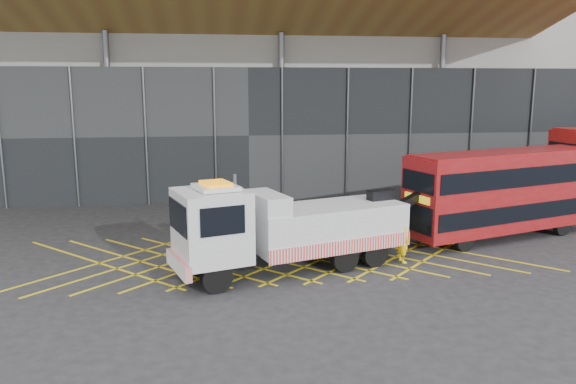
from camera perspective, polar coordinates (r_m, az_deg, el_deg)
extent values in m
plane|color=#242426|center=(23.30, -6.86, -6.69)|extent=(120.00, 120.00, 0.00)
cube|color=yellow|center=(23.72, -18.61, -6.86)|extent=(7.16, 7.16, 0.01)
cube|color=yellow|center=(23.72, -18.61, -6.86)|extent=(7.16, 7.16, 0.01)
cube|color=yellow|center=(23.47, -14.75, -6.83)|extent=(7.16, 7.16, 0.01)
cube|color=yellow|center=(23.47, -14.75, -6.83)|extent=(7.16, 7.16, 0.01)
cube|color=yellow|center=(23.33, -10.82, -6.77)|extent=(7.16, 7.16, 0.01)
cube|color=yellow|center=(23.33, -10.82, -6.77)|extent=(7.16, 7.16, 0.01)
cube|color=yellow|center=(23.30, -6.86, -6.68)|extent=(7.16, 7.16, 0.01)
cube|color=yellow|center=(23.30, -6.86, -6.68)|extent=(7.16, 7.16, 0.01)
cube|color=yellow|center=(23.37, -2.91, -6.55)|extent=(7.16, 7.16, 0.01)
cube|color=yellow|center=(23.37, -2.91, -6.55)|extent=(7.16, 7.16, 0.01)
cube|color=yellow|center=(23.56, 0.99, -6.40)|extent=(7.16, 7.16, 0.01)
cube|color=yellow|center=(23.56, 0.99, -6.40)|extent=(7.16, 7.16, 0.01)
cube|color=yellow|center=(23.85, 4.81, -6.22)|extent=(7.16, 7.16, 0.01)
cube|color=yellow|center=(23.85, 4.81, -6.22)|extent=(7.16, 7.16, 0.01)
cube|color=yellow|center=(24.24, 8.53, -6.02)|extent=(7.16, 7.16, 0.01)
cube|color=yellow|center=(24.24, 8.53, -6.02)|extent=(7.16, 7.16, 0.01)
cube|color=yellow|center=(24.73, 12.10, -5.80)|extent=(7.16, 7.16, 0.01)
cube|color=yellow|center=(24.73, 12.10, -5.80)|extent=(7.16, 7.16, 0.01)
cube|color=yellow|center=(25.31, 15.53, -5.58)|extent=(7.16, 7.16, 0.01)
cube|color=yellow|center=(25.31, 15.53, -5.58)|extent=(7.16, 7.16, 0.01)
cube|color=gray|center=(41.34, -4.86, 13.60)|extent=(55.00, 14.00, 18.00)
cube|color=black|center=(34.13, -4.05, 5.80)|extent=(55.00, 0.80, 8.00)
cylinder|color=#595B60|center=(34.26, -17.62, 7.01)|extent=(0.36, 0.36, 10.00)
cylinder|color=#595B60|center=(34.05, -0.66, 7.50)|extent=(0.36, 0.36, 10.00)
cylinder|color=#595B60|center=(36.68, 15.16, 7.37)|extent=(0.36, 0.36, 10.00)
cube|color=black|center=(21.59, 0.77, -6.13)|extent=(9.14, 3.77, 0.34)
cube|color=silver|center=(20.00, -7.78, -3.40)|extent=(2.98, 3.04, 2.54)
cube|color=black|center=(19.58, -11.14, -2.50)|extent=(0.70, 2.06, 1.08)
cube|color=red|center=(20.03, -11.04, -7.27)|extent=(1.01, 2.49, 0.54)
cube|color=orange|center=(19.75, -7.36, 0.86)|extent=(1.20, 1.39, 0.12)
cube|color=silver|center=(21.96, 3.98, -3.35)|extent=(6.52, 4.18, 1.56)
cube|color=red|center=(21.08, 5.65, -5.64)|extent=(5.79, 1.91, 0.54)
cube|color=silver|center=(20.60, -2.13, -1.08)|extent=(1.65, 2.53, 0.68)
cube|color=black|center=(23.10, 9.50, -0.41)|extent=(1.27, 0.82, 0.49)
cube|color=black|center=(23.77, 11.39, -1.36)|extent=(2.14, 0.98, 1.06)
cylinder|color=black|center=(19.46, -7.27, -8.61)|extent=(1.13, 0.65, 1.08)
cylinder|color=black|center=(21.32, -9.04, -6.91)|extent=(1.13, 0.65, 1.08)
cylinder|color=black|center=(22.22, 8.79, -6.16)|extent=(1.13, 0.65, 1.08)
cylinder|color=black|center=(23.87, 6.00, -4.90)|extent=(1.13, 0.65, 1.08)
cylinder|color=#595B60|center=(21.18, -5.38, -1.05)|extent=(0.14, 0.14, 2.15)
cube|color=maroon|center=(27.58, 21.06, 0.13)|extent=(10.09, 5.18, 3.48)
cube|color=black|center=(27.73, 20.94, -1.53)|extent=(9.73, 5.12, 0.76)
cube|color=black|center=(27.45, 21.17, 1.76)|extent=(9.73, 5.12, 0.85)
cube|color=black|center=(24.42, 12.90, -2.58)|extent=(0.67, 1.93, 1.17)
cube|color=black|center=(24.11, 13.06, 1.05)|extent=(0.67, 1.93, 0.85)
cube|color=yellow|center=(24.23, 12.97, -0.63)|extent=(0.54, 1.54, 0.31)
cube|color=maroon|center=(27.33, 21.31, 3.77)|extent=(9.85, 4.95, 0.11)
cylinder|color=black|center=(25.09, 17.48, -4.74)|extent=(0.97, 0.54, 0.93)
cylinder|color=black|center=(26.51, 14.56, -3.75)|extent=(0.97, 0.54, 0.93)
cylinder|color=black|center=(29.44, 26.08, -3.08)|extent=(0.97, 0.54, 0.93)
cylinder|color=black|center=(30.66, 23.19, -2.33)|extent=(0.97, 0.54, 0.93)
cube|color=black|center=(32.43, 26.07, 0.34)|extent=(0.37, 2.36, 1.38)
cube|color=black|center=(32.18, 26.35, 3.58)|extent=(0.37, 2.36, 1.01)
cube|color=yellow|center=(32.28, 26.21, 2.09)|extent=(0.31, 1.88, 0.37)
imported|color=yellow|center=(22.87, 11.62, -4.69)|extent=(0.52, 0.73, 1.90)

